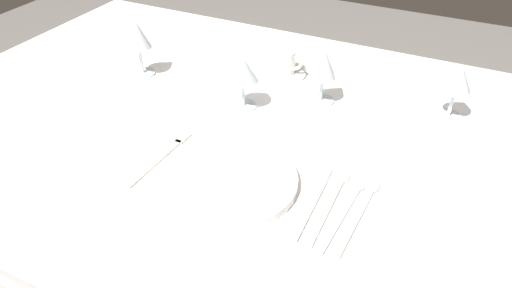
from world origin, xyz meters
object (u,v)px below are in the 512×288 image
object	(u,v)px
dinner_knife	(311,204)
wine_glass_centre	(458,81)
fork_outer	(163,156)
spoon_soup	(333,197)
coffee_cup_left	(281,60)
spoon_tea	(362,207)
wine_glass_far	(138,38)
wine_glass_right	(243,72)
spoon_dessert	(348,204)
wine_glass_left	(323,67)
dinner_plate	(229,181)

from	to	relation	value
dinner_knife	wine_glass_centre	distance (m)	0.48
fork_outer	spoon_soup	world-z (taller)	spoon_soup
coffee_cup_left	wine_glass_centre	size ratio (longest dim) A/B	0.75
coffee_cup_left	fork_outer	bearing A→B (deg)	-99.28
spoon_tea	wine_glass_centre	distance (m)	0.42
dinner_knife	wine_glass_far	xyz separation A→B (m)	(-0.60, 0.29, 0.10)
spoon_tea	coffee_cup_left	bearing A→B (deg)	129.77
coffee_cup_left	wine_glass_right	bearing A→B (deg)	-93.67
fork_outer	spoon_soup	distance (m)	0.37
fork_outer	wine_glass_right	bearing A→B (deg)	76.50
fork_outer	spoon_dessert	world-z (taller)	spoon_dessert
wine_glass_centre	wine_glass_left	bearing A→B (deg)	-167.98
spoon_tea	wine_glass_far	xyz separation A→B (m)	(-0.69, 0.26, 0.10)
coffee_cup_left	wine_glass_right	world-z (taller)	wine_glass_right
spoon_tea	wine_glass_far	size ratio (longest dim) A/B	1.47
dinner_plate	spoon_dessert	xyz separation A→B (m)	(0.23, 0.05, -0.01)
coffee_cup_left	wine_glass_far	world-z (taller)	wine_glass_far
dinner_plate	wine_glass_left	distance (m)	0.39
wine_glass_centre	wine_glass_far	size ratio (longest dim) A/B	0.92
spoon_soup	wine_glass_right	distance (m)	0.39
dinner_plate	wine_glass_right	size ratio (longest dim) A/B	2.03
wine_glass_left	wine_glass_centre	bearing A→B (deg)	12.02
dinner_knife	coffee_cup_left	world-z (taller)	coffee_cup_left
spoon_dessert	wine_glass_far	world-z (taller)	wine_glass_far
dinner_knife	wine_glass_right	bearing A→B (deg)	136.93
wine_glass_right	dinner_knife	bearing A→B (deg)	-43.07
dinner_plate	wine_glass_centre	xyz separation A→B (m)	(0.35, 0.44, 0.09)
dinner_knife	spoon_dessert	xyz separation A→B (m)	(0.06, 0.03, -0.00)
spoon_tea	coffee_cup_left	distance (m)	0.55
fork_outer	dinner_plate	bearing A→B (deg)	-5.52
fork_outer	coffee_cup_left	bearing A→B (deg)	80.72
dinner_plate	wine_glass_right	distance (m)	0.31
dinner_knife	spoon_dessert	size ratio (longest dim) A/B	0.99
spoon_soup	wine_glass_far	world-z (taller)	wine_glass_far
spoon_tea	wine_glass_centre	world-z (taller)	wine_glass_centre
wine_glass_far	wine_glass_right	bearing A→B (deg)	-5.64
spoon_soup	coffee_cup_left	size ratio (longest dim) A/B	2.11
fork_outer	spoon_tea	size ratio (longest dim) A/B	0.93
wine_glass_right	wine_glass_centre	bearing A→B (deg)	20.38
wine_glass_left	spoon_tea	bearing A→B (deg)	-58.65
wine_glass_left	fork_outer	bearing A→B (deg)	-121.55
spoon_soup	spoon_tea	bearing A→B (deg)	-2.19
dinner_knife	spoon_soup	bearing A→B (deg)	50.16
spoon_soup	spoon_dessert	bearing A→B (deg)	-10.98
spoon_tea	wine_glass_left	bearing A→B (deg)	121.35
dinner_knife	wine_glass_right	distance (m)	0.39
wine_glass_far	spoon_soup	bearing A→B (deg)	-21.78
coffee_cup_left	wine_glass_far	distance (m)	0.38
wine_glass_centre	wine_glass_far	distance (m)	0.80
wine_glass_centre	wine_glass_far	world-z (taller)	wine_glass_far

